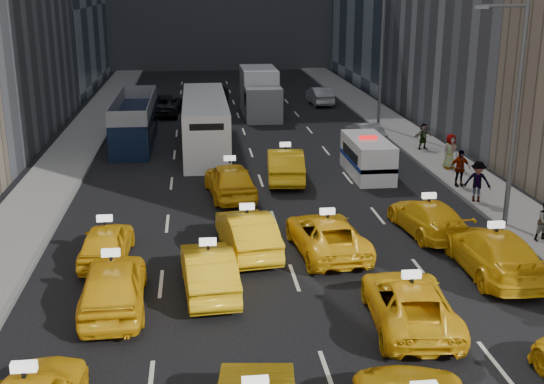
% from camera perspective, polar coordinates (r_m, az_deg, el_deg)
% --- Properties ---
extents(sidewalk_west, '(3.00, 90.00, 0.15)m').
position_cam_1_polar(sidewalk_west, '(39.98, -16.84, 2.54)').
color(sidewalk_west, gray).
rests_on(sidewalk_west, ground).
extents(sidewalk_east, '(3.00, 90.00, 0.15)m').
position_cam_1_polar(sidewalk_east, '(41.59, 12.95, 3.38)').
color(sidewalk_east, gray).
rests_on(sidewalk_east, ground).
extents(curb_west, '(0.15, 90.00, 0.18)m').
position_cam_1_polar(curb_west, '(39.73, -14.78, 2.64)').
color(curb_west, slate).
rests_on(curb_west, ground).
extents(curb_east, '(0.15, 90.00, 0.18)m').
position_cam_1_polar(curb_east, '(41.13, 11.04, 3.38)').
color(curb_east, slate).
rests_on(curb_east, ground).
extents(streetlight_near, '(2.15, 0.22, 9.00)m').
position_cam_1_polar(streetlight_near, '(28.36, 19.57, 6.58)').
color(streetlight_near, '#595B60').
rests_on(streetlight_near, ground).
extents(streetlight_far, '(2.15, 0.22, 9.00)m').
position_cam_1_polar(streetlight_far, '(47.00, 9.00, 11.14)').
color(streetlight_far, '#595B60').
rests_on(streetlight_far, ground).
extents(taxi_8, '(2.14, 4.90, 1.64)m').
position_cam_1_polar(taxi_8, '(21.48, -13.15, -7.54)').
color(taxi_8, yellow).
rests_on(taxi_8, ground).
extents(taxi_9, '(1.94, 4.66, 1.50)m').
position_cam_1_polar(taxi_9, '(22.21, -5.32, -6.50)').
color(taxi_9, yellow).
rests_on(taxi_9, ground).
extents(taxi_10, '(2.68, 5.12, 1.37)m').
position_cam_1_polar(taxi_10, '(20.49, 11.44, -9.09)').
color(taxi_10, yellow).
rests_on(taxi_10, ground).
extents(taxi_11, '(2.27, 5.40, 1.56)m').
position_cam_1_polar(taxi_11, '(24.64, 18.03, -4.80)').
color(taxi_11, yellow).
rests_on(taxi_11, ground).
extents(taxi_12, '(1.80, 4.16, 1.40)m').
position_cam_1_polar(taxi_12, '(25.22, -13.69, -4.12)').
color(taxi_12, yellow).
rests_on(taxi_12, ground).
extents(taxi_13, '(2.28, 4.95, 1.57)m').
position_cam_1_polar(taxi_13, '(25.25, -2.08, -3.39)').
color(taxi_13, yellow).
rests_on(taxi_13, ground).
extents(taxi_14, '(2.73, 5.20, 1.40)m').
position_cam_1_polar(taxi_14, '(25.30, 4.60, -3.59)').
color(taxi_14, yellow).
rests_on(taxi_14, ground).
extents(taxi_15, '(2.42, 4.88, 1.36)m').
position_cam_1_polar(taxi_15, '(27.84, 12.88, -2.07)').
color(taxi_15, yellow).
rests_on(taxi_15, ground).
extents(taxi_16, '(2.54, 5.07, 1.66)m').
position_cam_1_polar(taxi_16, '(31.77, -3.52, 1.01)').
color(taxi_16, yellow).
rests_on(taxi_16, ground).
extents(taxi_17, '(2.16, 5.14, 1.65)m').
position_cam_1_polar(taxi_17, '(34.46, 1.11, 2.31)').
color(taxi_17, yellow).
rests_on(taxi_17, ground).
extents(nypd_van, '(2.14, 4.96, 2.09)m').
position_cam_1_polar(nypd_van, '(35.72, 7.99, 2.87)').
color(nypd_van, white).
rests_on(nypd_van, ground).
extents(double_decker, '(3.10, 10.04, 2.88)m').
position_cam_1_polar(double_decker, '(43.37, -11.40, 5.85)').
color(double_decker, black).
rests_on(double_decker, ground).
extents(city_bus, '(4.02, 12.34, 3.13)m').
position_cam_1_polar(city_bus, '(41.22, -5.62, 5.72)').
color(city_bus, silver).
rests_on(city_bus, ground).
extents(box_truck, '(2.74, 7.61, 3.46)m').
position_cam_1_polar(box_truck, '(51.85, -1.02, 8.30)').
color(box_truck, silver).
rests_on(box_truck, ground).
extents(misc_car_0, '(1.86, 4.17, 1.33)m').
position_cam_1_polar(misc_car_0, '(42.99, 7.83, 4.91)').
color(misc_car_0, '#95979C').
rests_on(misc_car_0, ground).
extents(misc_car_1, '(3.01, 5.70, 1.53)m').
position_cam_1_polar(misc_car_1, '(52.83, -9.01, 7.23)').
color(misc_car_1, black).
rests_on(misc_car_1, ground).
extents(misc_car_2, '(2.14, 4.85, 1.38)m').
position_cam_1_polar(misc_car_2, '(60.13, -0.53, 8.54)').
color(misc_car_2, slate).
rests_on(misc_car_2, ground).
extents(misc_car_3, '(2.36, 5.00, 1.65)m').
position_cam_1_polar(misc_car_3, '(57.34, -4.68, 8.21)').
color(misc_car_3, black).
rests_on(misc_car_3, ground).
extents(misc_car_4, '(1.73, 4.48, 1.45)m').
position_cam_1_polar(misc_car_4, '(56.86, 4.01, 8.04)').
color(misc_car_4, '#979A9E').
rests_on(misc_car_4, ground).
extents(pedestrian_2, '(1.30, 0.88, 1.86)m').
position_cam_1_polar(pedestrian_2, '(31.96, 16.82, 0.85)').
color(pedestrian_2, gray).
rests_on(pedestrian_2, sidewalk_east).
extents(pedestrian_3, '(1.07, 0.53, 1.79)m').
position_cam_1_polar(pedestrian_3, '(34.17, 15.43, 1.94)').
color(pedestrian_3, gray).
rests_on(pedestrian_3, sidewalk_east).
extents(pedestrian_4, '(1.03, 0.80, 1.86)m').
position_cam_1_polar(pedestrian_4, '(37.37, 14.68, 3.32)').
color(pedestrian_4, gray).
rests_on(pedestrian_4, sidewalk_east).
extents(pedestrian_5, '(1.48, 0.74, 1.53)m').
position_cam_1_polar(pedestrian_5, '(41.47, 12.55, 4.57)').
color(pedestrian_5, gray).
rests_on(pedestrian_5, sidewalk_east).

